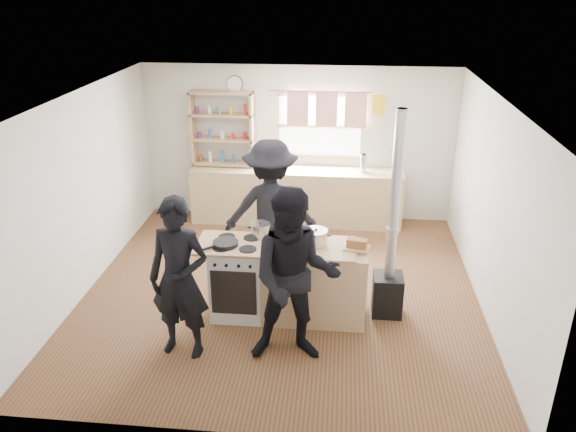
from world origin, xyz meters
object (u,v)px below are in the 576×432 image
object	(u,v)px
bread_board	(357,245)
person_near_left	(179,279)
roast_tray	(288,242)
person_near_right	(295,278)
flue_heater	(390,265)
stockpot_counter	(316,237)
person_far	(271,210)
thermos	(363,163)
skillet_greens	(225,243)
cooking_island	(288,281)
stockpot_stove	(261,230)

from	to	relation	value
bread_board	person_near_left	bearing A→B (deg)	-156.39
roast_tray	bread_board	distance (m)	0.78
roast_tray	person_near_right	xyz separation A→B (m)	(0.15, -0.79, -0.01)
flue_heater	person_near_left	distance (m)	2.44
stockpot_counter	person_far	size ratio (longest dim) A/B	0.14
thermos	flue_heater	bearing A→B (deg)	-84.13
skillet_greens	person_near_right	world-z (taller)	person_near_right
thermos	bread_board	xyz separation A→B (m)	(-0.13, -2.78, -0.06)
stockpot_counter	person_near_right	xyz separation A→B (m)	(-0.17, -0.84, -0.06)
thermos	skillet_greens	world-z (taller)	thermos
person_near_right	skillet_greens	bearing A→B (deg)	134.84
thermos	person_near_left	distance (m)	4.08
thermos	person_near_left	xyz separation A→B (m)	(-1.96, -3.58, -0.15)
flue_heater	person_near_right	size ratio (longest dim) A/B	1.30
cooking_island	flue_heater	world-z (taller)	flue_heater
skillet_greens	bread_board	xyz separation A→B (m)	(1.49, 0.06, 0.02)
stockpot_counter	person_near_right	size ratio (longest dim) A/B	0.14
skillet_greens	stockpot_counter	size ratio (longest dim) A/B	1.51
person_far	roast_tray	bearing A→B (deg)	102.27
stockpot_counter	person_near_right	distance (m)	0.86
roast_tray	person_near_right	bearing A→B (deg)	-79.47
skillet_greens	person_far	world-z (taller)	person_far
stockpot_counter	person_near_left	world-z (taller)	person_near_left
cooking_island	person_near_left	size ratio (longest dim) A/B	1.10
thermos	stockpot_counter	bearing A→B (deg)	-102.40
stockpot_stove	person_far	bearing A→B (deg)	88.04
bread_board	person_near_right	size ratio (longest dim) A/B	0.16
thermos	bread_board	size ratio (longest dim) A/B	0.91
flue_heater	person_near_left	world-z (taller)	flue_heater
bread_board	person_near_left	distance (m)	2.00
roast_tray	person_far	size ratio (longest dim) A/B	0.20
person_near_right	person_far	world-z (taller)	person_near_right
person_far	thermos	bearing A→B (deg)	-130.52
thermos	flue_heater	distance (m)	2.65
roast_tray	stockpot_counter	xyz separation A→B (m)	(0.31, 0.05, 0.05)
stockpot_counter	flue_heater	world-z (taller)	flue_heater
cooking_island	person_near_left	bearing A→B (deg)	-142.39
cooking_island	stockpot_stove	size ratio (longest dim) A/B	8.45
flue_heater	skillet_greens	bearing A→B (deg)	-173.00
bread_board	person_near_right	xyz separation A→B (m)	(-0.63, -0.78, -0.02)
cooking_island	bread_board	xyz separation A→B (m)	(0.78, -0.01, 0.51)
stockpot_counter	bread_board	world-z (taller)	stockpot_counter
stockpot_counter	stockpot_stove	bearing A→B (deg)	166.49
stockpot_stove	person_near_right	world-z (taller)	person_near_right
stockpot_counter	person_near_left	xyz separation A→B (m)	(-1.36, -0.86, -0.13)
stockpot_stove	stockpot_counter	world-z (taller)	stockpot_counter
thermos	stockpot_stove	distance (m)	2.85
thermos	stockpot_stove	xyz separation A→B (m)	(-1.26, -2.56, -0.03)
cooking_island	flue_heater	size ratio (longest dim) A/B	0.79
cooking_island	flue_heater	distance (m)	1.20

